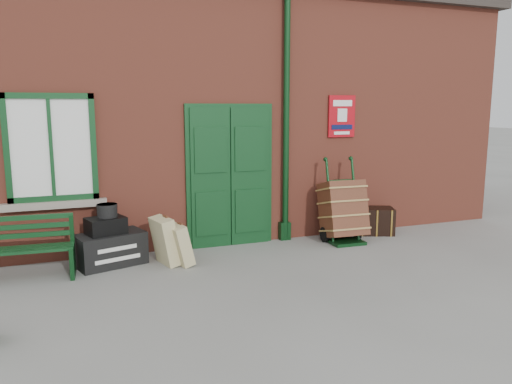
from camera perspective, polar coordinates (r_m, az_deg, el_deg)
name	(u,v)px	position (r m, az deg, el deg)	size (l,w,h in m)	color
ground	(284,270)	(6.95, 3.19, -8.85)	(80.00, 80.00, 0.00)	gray
station_building	(212,109)	(9.88, -5.01, 9.41)	(10.30, 4.30, 4.36)	#9E4633
bench	(18,247)	(7.15, -25.55, -5.74)	(1.39, 0.51, 0.84)	#0F3919
houdini_trunk	(111,249)	(7.37, -16.27, -6.28)	(0.92, 0.51, 0.46)	black
strongbox	(106,226)	(7.28, -16.79, -3.70)	(0.51, 0.37, 0.23)	black
hatbox	(107,211)	(7.27, -16.65, -2.04)	(0.28, 0.28, 0.18)	black
suitcase_back	(165,241)	(7.19, -10.35, -5.51)	(0.19, 0.48, 0.67)	tan
suitcase_front	(179,245)	(7.14, -8.76, -5.96)	(0.17, 0.43, 0.57)	tan
porter_trolley	(343,210)	(8.35, 9.91, -2.07)	(0.69, 0.74, 1.36)	black
dark_trunk	(374,221)	(9.02, 13.37, -3.21)	(0.64, 0.42, 0.46)	black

